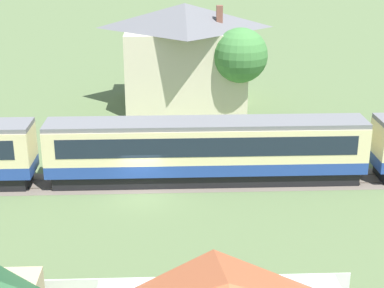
% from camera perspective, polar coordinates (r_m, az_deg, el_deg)
% --- Properties ---
extents(ground_plane, '(600.00, 600.00, 0.00)m').
position_cam_1_polar(ground_plane, '(38.02, -4.89, -4.79)').
color(ground_plane, '#566B42').
extents(passenger_train, '(64.88, 2.86, 4.28)m').
position_cam_1_polar(passenger_train, '(38.77, 1.79, -0.42)').
color(passenger_train, '#234293').
rests_on(passenger_train, ground_plane).
extents(railway_track, '(128.25, 3.60, 0.04)m').
position_cam_1_polar(railway_track, '(40.54, 10.50, -3.42)').
color(railway_track, '#665B51').
rests_on(railway_track, ground_plane).
extents(station_house_grey_roof, '(11.79, 10.54, 9.59)m').
position_cam_1_polar(station_house_grey_roof, '(56.38, -0.68, 8.80)').
color(station_house_grey_roof, beige).
rests_on(station_house_grey_roof, ground_plane).
extents(yard_tree_0, '(4.83, 4.83, 7.99)m').
position_cam_1_polar(yard_tree_0, '(52.30, 4.72, 8.56)').
color(yard_tree_0, brown).
rests_on(yard_tree_0, ground_plane).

